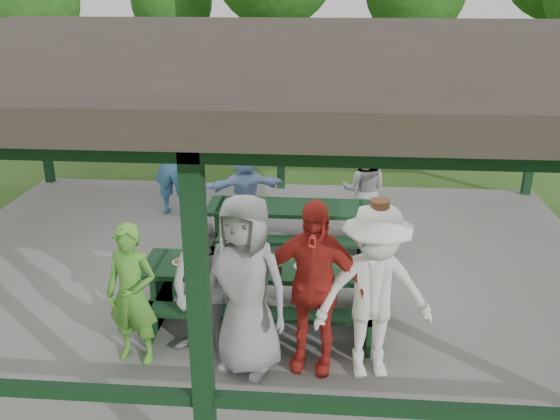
# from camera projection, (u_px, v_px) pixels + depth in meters

# --- Properties ---
(ground) EXTENTS (90.00, 90.00, 0.00)m
(ground) POSITION_uv_depth(u_px,v_px,m) (260.00, 281.00, 8.45)
(ground) COLOR #2A541A
(ground) RESTS_ON ground
(concrete_slab) EXTENTS (10.00, 8.00, 0.10)m
(concrete_slab) POSITION_uv_depth(u_px,v_px,m) (260.00, 277.00, 8.43)
(concrete_slab) COLOR slate
(concrete_slab) RESTS_ON ground
(pavilion_structure) EXTENTS (10.60, 8.60, 3.24)m
(pavilion_structure) POSITION_uv_depth(u_px,v_px,m) (257.00, 53.00, 7.30)
(pavilion_structure) COLOR black
(pavilion_structure) RESTS_ON concrete_slab
(picnic_table_near) EXTENTS (2.84, 1.39, 0.75)m
(picnic_table_near) POSITION_uv_depth(u_px,v_px,m) (262.00, 285.00, 7.11)
(picnic_table_near) COLOR black
(picnic_table_near) RESTS_ON concrete_slab
(picnic_table_far) EXTENTS (2.48, 1.39, 0.75)m
(picnic_table_far) POSITION_uv_depth(u_px,v_px,m) (290.00, 223.00, 8.95)
(picnic_table_far) COLOR black
(picnic_table_far) RESTS_ON concrete_slab
(table_setting) EXTENTS (2.32, 0.45, 0.10)m
(table_setting) POSITION_uv_depth(u_px,v_px,m) (270.00, 262.00, 7.02)
(table_setting) COLOR white
(table_setting) RESTS_ON picnic_table_near
(contestant_green) EXTENTS (0.63, 0.47, 1.58)m
(contestant_green) POSITION_uv_depth(u_px,v_px,m) (132.00, 295.00, 6.27)
(contestant_green) COLOR #50982E
(contestant_green) RESTS_ON concrete_slab
(contestant_grey_left) EXTENTS (0.95, 0.83, 1.64)m
(contestant_grey_left) POSITION_uv_depth(u_px,v_px,m) (204.00, 290.00, 6.31)
(contestant_grey_left) COLOR #9B9A9D
(contestant_grey_left) RESTS_ON concrete_slab
(contestant_grey_mid) EXTENTS (1.11, 0.90, 1.96)m
(contestant_grey_mid) POSITION_uv_depth(u_px,v_px,m) (246.00, 286.00, 6.06)
(contestant_grey_mid) COLOR gray
(contestant_grey_mid) RESTS_ON concrete_slab
(contestant_red) EXTENTS (1.19, 0.68, 1.91)m
(contestant_red) POSITION_uv_depth(u_px,v_px,m) (312.00, 287.00, 6.10)
(contestant_red) COLOR red
(contestant_red) RESTS_ON concrete_slab
(contestant_white_fedora) EXTENTS (1.34, 0.92, 1.96)m
(contestant_white_fedora) POSITION_uv_depth(u_px,v_px,m) (374.00, 294.00, 5.96)
(contestant_white_fedora) COLOR white
(contestant_white_fedora) RESTS_ON concrete_slab
(spectator_lblue) EXTENTS (1.39, 0.82, 1.43)m
(spectator_lblue) POSITION_uv_depth(u_px,v_px,m) (245.00, 190.00, 9.64)
(spectator_lblue) COLOR #99B7EC
(spectator_lblue) RESTS_ON concrete_slab
(spectator_blue) EXTENTS (0.72, 0.50, 1.92)m
(spectator_blue) POSITION_uv_depth(u_px,v_px,m) (172.00, 162.00, 10.27)
(spectator_blue) COLOR teal
(spectator_blue) RESTS_ON concrete_slab
(spectator_grey) EXTENTS (0.80, 0.65, 1.51)m
(spectator_grey) POSITION_uv_depth(u_px,v_px,m) (364.00, 190.00, 9.51)
(spectator_grey) COLOR gray
(spectator_grey) RESTS_ON concrete_slab
(pickup_truck) EXTENTS (5.74, 4.41, 1.45)m
(pickup_truck) POSITION_uv_depth(u_px,v_px,m) (351.00, 118.00, 15.07)
(pickup_truck) COLOR silver
(pickup_truck) RESTS_ON ground
(farm_trailer) EXTENTS (3.47, 2.20, 1.22)m
(farm_trailer) POSITION_uv_depth(u_px,v_px,m) (250.00, 119.00, 15.50)
(farm_trailer) COLOR #194C8C
(farm_trailer) RESTS_ON ground
(tree_far_left) EXTENTS (3.06, 3.06, 4.78)m
(tree_far_left) POSITION_uv_depth(u_px,v_px,m) (172.00, 2.00, 22.46)
(tree_far_left) COLOR #332214
(tree_far_left) RESTS_ON ground
(tree_edge_left) EXTENTS (3.18, 3.18, 4.97)m
(tree_edge_left) POSITION_uv_depth(u_px,v_px,m) (29.00, 1.00, 19.15)
(tree_edge_left) COLOR #332214
(tree_edge_left) RESTS_ON ground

